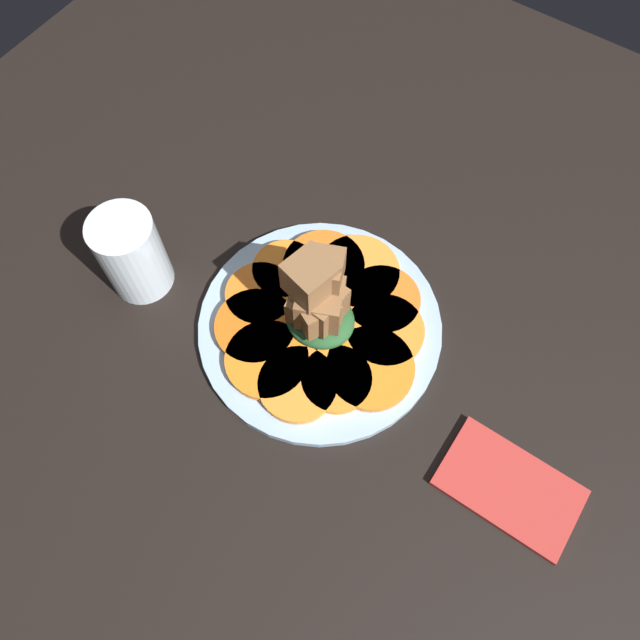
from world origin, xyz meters
TOP-DOWN VIEW (x-y plane):
  - table_slab at (0.00, 0.00)cm, footprint 120.00×120.00cm
  - plate at (0.00, 0.00)cm, footprint 26.48×26.48cm
  - carrot_slice_0 at (3.57, -6.01)cm, footprint 9.22×9.22cm
  - carrot_slice_1 at (6.87, -3.22)cm, footprint 7.42×7.42cm
  - carrot_slice_2 at (7.35, 0.86)cm, footprint 7.71×7.71cm
  - carrot_slice_3 at (5.45, 4.32)cm, footprint 8.76×8.76cm
  - carrot_slice_4 at (2.16, 6.72)cm, footprint 8.82×8.82cm
  - carrot_slice_5 at (-2.08, 7.15)cm, footprint 8.24×8.24cm
  - carrot_slice_6 at (-5.06, 4.46)cm, footprint 7.36×7.36cm
  - carrot_slice_7 at (-7.28, 1.47)cm, footprint 9.28×9.28cm
  - carrot_slice_8 at (-6.33, -3.05)cm, footprint 8.43×8.43cm
  - carrot_slice_9 at (-4.13, -6.04)cm, footprint 8.34×8.34cm
  - carrot_slice_10 at (0.01, -7.55)cm, footprint 9.34×9.34cm
  - center_pile at (0.29, 0.01)cm, footprint 7.61×7.60cm
  - fork at (-0.20, -4.95)cm, footprint 17.14×4.32cm
  - water_glass at (20.21, 6.02)cm, footprint 6.91×6.91cm
  - napkin at (-24.94, 3.99)cm, footprint 13.33×8.00cm

SIDE VIEW (x-z plane):
  - table_slab at x=0.00cm, z-range 0.00..2.00cm
  - napkin at x=-24.94cm, z-range 2.00..2.80cm
  - plate at x=0.00cm, z-range 1.99..3.04cm
  - fork at x=-0.20cm, z-range 3.10..3.50cm
  - carrot_slice_0 at x=3.57cm, z-range 3.10..4.05cm
  - carrot_slice_1 at x=6.87cm, z-range 3.10..4.05cm
  - carrot_slice_2 at x=7.35cm, z-range 3.10..4.05cm
  - carrot_slice_3 at x=5.45cm, z-range 3.10..4.05cm
  - carrot_slice_4 at x=2.16cm, z-range 3.10..4.05cm
  - carrot_slice_5 at x=-2.08cm, z-range 3.10..4.05cm
  - carrot_slice_6 at x=-5.06cm, z-range 3.10..4.05cm
  - carrot_slice_7 at x=-7.28cm, z-range 3.10..4.05cm
  - carrot_slice_8 at x=-6.33cm, z-range 3.10..4.05cm
  - carrot_slice_9 at x=-4.13cm, z-range 3.10..4.05cm
  - carrot_slice_10 at x=0.01cm, z-range 3.10..4.05cm
  - water_glass at x=20.21cm, z-range 2.00..12.35cm
  - center_pile at x=0.29cm, z-range 2.39..13.45cm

